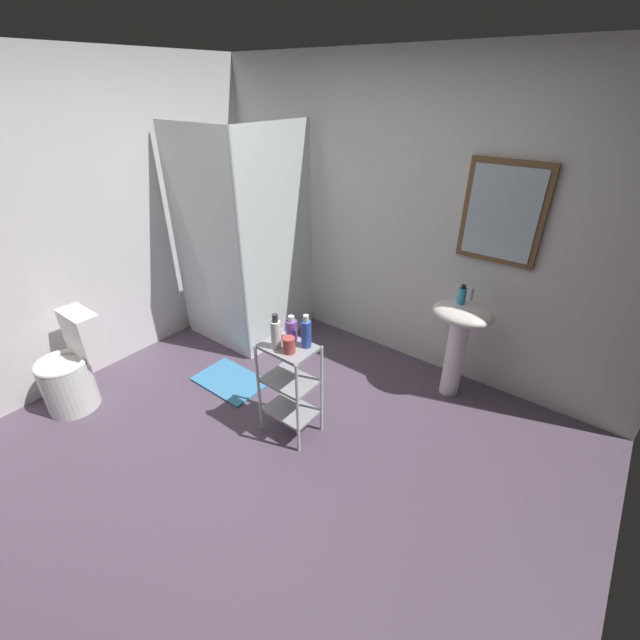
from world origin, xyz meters
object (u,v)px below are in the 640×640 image
(hand_soap_bottle, at_px, (462,295))
(bath_mat, at_px, (231,381))
(conditioner_bottle_purple, at_px, (292,330))
(shower_stall, at_px, (248,292))
(lotion_bottle_white, at_px, (276,334))
(storage_cart, at_px, (290,382))
(pedestal_sink, at_px, (459,332))
(shampoo_bottle_blue, at_px, (306,333))
(toilet, at_px, (72,371))
(rinse_cup, at_px, (289,345))

(hand_soap_bottle, relative_size, bath_mat, 0.25)
(conditioner_bottle_purple, bearing_deg, bath_mat, 177.74)
(shower_stall, xyz_separation_m, lotion_bottle_white, (1.20, -0.86, 0.38))
(storage_cart, bearing_deg, pedestal_sink, 56.51)
(hand_soap_bottle, distance_m, bath_mat, 2.03)
(storage_cart, relative_size, conditioner_bottle_purple, 4.03)
(storage_cart, distance_m, lotion_bottle_white, 0.42)
(shampoo_bottle_blue, bearing_deg, conditioner_bottle_purple, 179.04)
(pedestal_sink, height_order, conditioner_bottle_purple, conditioner_bottle_purple)
(pedestal_sink, xyz_separation_m, toilet, (-2.29, -1.94, -0.26))
(pedestal_sink, distance_m, storage_cart, 1.37)
(shower_stall, bearing_deg, rinse_cup, -33.25)
(storage_cart, bearing_deg, toilet, -152.35)
(shower_stall, relative_size, conditioner_bottle_purple, 10.90)
(pedestal_sink, xyz_separation_m, rinse_cup, (-0.70, -1.18, 0.21))
(shampoo_bottle_blue, relative_size, rinse_cup, 2.18)
(toilet, distance_m, hand_soap_bottle, 3.04)
(shower_stall, distance_m, pedestal_sink, 2.03)
(toilet, height_order, storage_cart, toilet)
(storage_cart, distance_m, conditioner_bottle_purple, 0.39)
(lotion_bottle_white, height_order, rinse_cup, lotion_bottle_white)
(hand_soap_bottle, bearing_deg, storage_cart, -121.72)
(lotion_bottle_white, relative_size, rinse_cup, 2.31)
(hand_soap_bottle, distance_m, rinse_cup, 1.37)
(hand_soap_bottle, bearing_deg, conditioner_bottle_purple, -124.61)
(lotion_bottle_white, bearing_deg, shampoo_bottle_blue, 41.53)
(pedestal_sink, xyz_separation_m, bath_mat, (-1.54, -1.03, -0.57))
(shampoo_bottle_blue, bearing_deg, storage_cart, -143.48)
(lotion_bottle_white, distance_m, conditioner_bottle_purple, 0.14)
(bath_mat, bearing_deg, shower_stall, 123.00)
(shower_stall, bearing_deg, lotion_bottle_white, -35.70)
(shower_stall, xyz_separation_m, pedestal_sink, (2.00, 0.33, 0.12))
(shower_stall, bearing_deg, conditioner_bottle_purple, -30.95)
(shower_stall, distance_m, hand_soap_bottle, 2.03)
(rinse_cup, distance_m, bath_mat, 1.16)
(shampoo_bottle_blue, bearing_deg, toilet, -151.77)
(toilet, height_order, shampoo_bottle_blue, shampoo_bottle_blue)
(pedestal_sink, distance_m, hand_soap_bottle, 0.30)
(shower_stall, relative_size, lotion_bottle_white, 8.08)
(storage_cart, distance_m, rinse_cup, 0.36)
(toilet, relative_size, bath_mat, 1.27)
(storage_cart, relative_size, bath_mat, 1.23)
(shower_stall, bearing_deg, storage_cart, -32.79)
(bath_mat, bearing_deg, rinse_cup, -10.27)
(conditioner_bottle_purple, height_order, shampoo_bottle_blue, shampoo_bottle_blue)
(rinse_cup, relative_size, bath_mat, 0.18)
(bath_mat, bearing_deg, toilet, -129.34)
(hand_soap_bottle, height_order, shampoo_bottle_blue, shampoo_bottle_blue)
(hand_soap_bottle, bearing_deg, pedestal_sink, -26.84)
(shower_stall, relative_size, shampoo_bottle_blue, 8.55)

